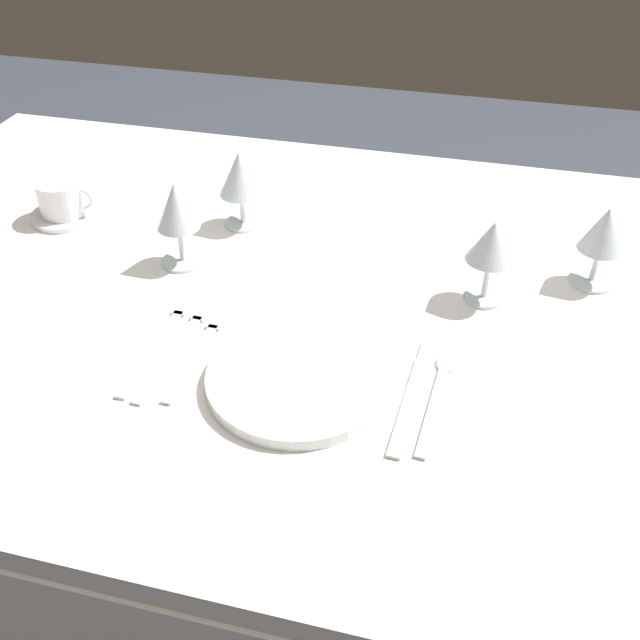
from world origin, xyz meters
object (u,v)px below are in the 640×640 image
Objects in this scene: wine_glass_far at (177,210)px; spoon_soup at (439,389)px; fork_inner at (177,346)px; wine_glass_left at (604,233)px; wine_glass_right at (240,176)px; wine_glass_centre at (492,245)px; fork_salad at (159,341)px; dinner_plate at (298,379)px; dinner_knife at (411,398)px; coffee_cup_left at (62,197)px; fork_outer at (198,351)px.

spoon_soup is at bearing -25.08° from wine_glass_far.
wine_glass_left is at bearing 28.80° from fork_inner.
wine_glass_centre is at bearing -16.43° from wine_glass_right.
fork_salad is at bearing -152.78° from wine_glass_left.
dinner_plate is at bearing -9.46° from fork_inner.
wine_glass_far is (-0.08, 0.21, 0.10)m from fork_inner.
spoon_soup is 1.53× the size of wine_glass_left.
fork_inner is at bearing 175.72° from dinner_knife.
wine_glass_left reaches higher than fork_salad.
coffee_cup_left is at bearing 154.47° from dinner_knife.
coffee_cup_left is at bearing -170.26° from wine_glass_right.
wine_glass_far reaches higher than fork_inner.
wine_glass_left is (0.55, 0.32, 0.09)m from fork_outer.
wine_glass_centre is at bearing 73.55° from dinner_knife.
spoon_soup is (0.41, -0.00, -0.00)m from fork_salad.
wine_glass_right reaches higher than wine_glass_centre.
fork_outer is 0.34m from spoon_soup.
wine_glass_centre reaches higher than spoon_soup.
fork_salad is at bearing -91.02° from wine_glass_right.
spoon_soup is at bearing -42.04° from wine_glass_right.
wine_glass_left is at bearing 56.97° from spoon_soup.
fork_outer is 0.26m from wine_glass_far.
dinner_plate is at bearing -61.47° from wine_glass_right.
wine_glass_centre is (0.77, -0.07, 0.06)m from coffee_cup_left.
fork_outer is 1.40× the size of wine_glass_far.
wine_glass_left is at bearing 41.79° from dinner_plate.
wine_glass_far is at bearing 137.66° from dinner_plate.
wine_glass_centre is at bearing 48.96° from dinner_plate.
wine_glass_right is (-0.21, 0.39, 0.09)m from dinner_plate.
dinner_plate is at bearing -9.46° from fork_salad.
dinner_plate is 1.76× the size of wine_glass_right.
coffee_cup_left is at bearing 141.27° from fork_outer.
wine_glass_centre is at bearing 28.92° from fork_inner.
wine_glass_left is (0.24, 0.35, 0.09)m from dinner_knife.
fork_inner is 1.00× the size of fork_salad.
coffee_cup_left is (-0.54, 0.34, 0.03)m from dinner_plate.
wine_glass_far reaches higher than dinner_knife.
dinner_plate is at bearing -177.77° from dinner_knife.
wine_glass_right is (-0.44, 0.13, -0.00)m from wine_glass_centre.
wine_glass_centre is (0.23, 0.26, 0.09)m from dinner_plate.
dinner_knife is (0.31, -0.02, 0.00)m from fork_outer.
wine_glass_right is (-0.37, 0.39, 0.09)m from dinner_knife.
fork_inner is 0.37m from wine_glass_right.
coffee_cup_left is 0.77m from wine_glass_centre.
fork_outer is 0.64m from wine_glass_left.
fork_salad is 0.37m from dinner_knife.
fork_outer is at bearing -62.35° from wine_glass_far.
fork_salad is (-0.06, 0.01, 0.00)m from fork_outer.
dinner_knife is at bearing -4.71° from fork_salad.
fork_salad is 2.14× the size of coffee_cup_left.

